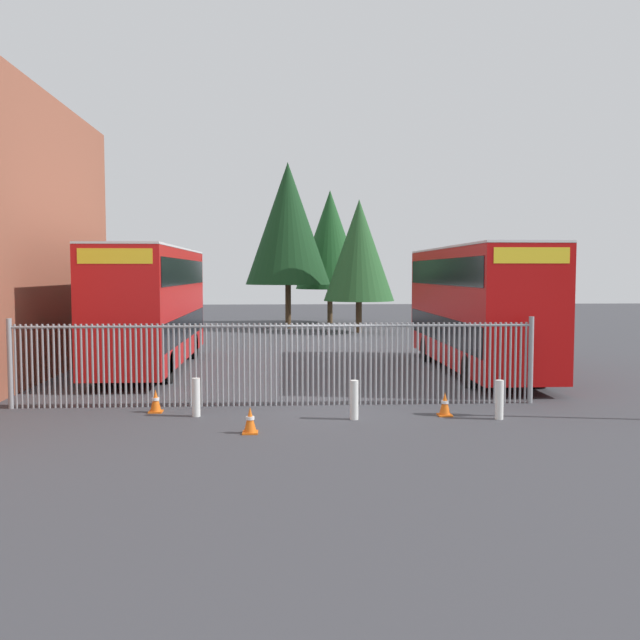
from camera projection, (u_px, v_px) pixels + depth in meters
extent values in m
plane|color=#3D3D42|center=(314.00, 365.00, 26.35)|extent=(100.00, 100.00, 0.00)
cylinder|color=gray|center=(10.00, 367.00, 17.85)|extent=(0.06, 0.06, 2.20)
cylinder|color=gray|center=(16.00, 366.00, 17.85)|extent=(0.06, 0.06, 2.20)
cylinder|color=gray|center=(21.00, 366.00, 17.86)|extent=(0.06, 0.06, 2.20)
cylinder|color=gray|center=(27.00, 366.00, 17.87)|extent=(0.06, 0.06, 2.20)
cylinder|color=gray|center=(32.00, 366.00, 17.88)|extent=(0.06, 0.06, 2.20)
cylinder|color=gray|center=(38.00, 366.00, 17.89)|extent=(0.06, 0.06, 2.20)
cylinder|color=gray|center=(43.00, 366.00, 17.89)|extent=(0.06, 0.06, 2.20)
cylinder|color=gray|center=(49.00, 366.00, 17.90)|extent=(0.06, 0.06, 2.20)
cylinder|color=gray|center=(54.00, 366.00, 17.91)|extent=(0.06, 0.06, 2.20)
cylinder|color=gray|center=(60.00, 366.00, 17.92)|extent=(0.06, 0.06, 2.20)
cylinder|color=gray|center=(65.00, 366.00, 17.92)|extent=(0.06, 0.06, 2.20)
cylinder|color=gray|center=(71.00, 366.00, 17.93)|extent=(0.06, 0.06, 2.20)
cylinder|color=gray|center=(76.00, 366.00, 17.94)|extent=(0.06, 0.06, 2.20)
cylinder|color=gray|center=(82.00, 366.00, 17.95)|extent=(0.06, 0.06, 2.20)
cylinder|color=gray|center=(87.00, 366.00, 17.96)|extent=(0.06, 0.06, 2.20)
cylinder|color=gray|center=(93.00, 366.00, 17.96)|extent=(0.06, 0.06, 2.20)
cylinder|color=gray|center=(98.00, 366.00, 17.97)|extent=(0.06, 0.06, 2.20)
cylinder|color=gray|center=(104.00, 366.00, 17.98)|extent=(0.06, 0.06, 2.20)
cylinder|color=gray|center=(109.00, 366.00, 17.99)|extent=(0.06, 0.06, 2.20)
cylinder|color=gray|center=(115.00, 366.00, 17.99)|extent=(0.06, 0.06, 2.20)
cylinder|color=gray|center=(120.00, 366.00, 18.00)|extent=(0.06, 0.06, 2.20)
cylinder|color=gray|center=(125.00, 366.00, 18.01)|extent=(0.06, 0.06, 2.20)
cylinder|color=gray|center=(131.00, 366.00, 18.02)|extent=(0.06, 0.06, 2.20)
cylinder|color=gray|center=(136.00, 366.00, 18.03)|extent=(0.06, 0.06, 2.20)
cylinder|color=gray|center=(142.00, 366.00, 18.03)|extent=(0.06, 0.06, 2.20)
cylinder|color=gray|center=(147.00, 365.00, 18.04)|extent=(0.06, 0.06, 2.20)
cylinder|color=gray|center=(153.00, 365.00, 18.05)|extent=(0.06, 0.06, 2.20)
cylinder|color=gray|center=(158.00, 365.00, 18.06)|extent=(0.06, 0.06, 2.20)
cylinder|color=gray|center=(163.00, 365.00, 18.06)|extent=(0.06, 0.06, 2.20)
cylinder|color=gray|center=(169.00, 365.00, 18.07)|extent=(0.06, 0.06, 2.20)
cylinder|color=gray|center=(174.00, 365.00, 18.08)|extent=(0.06, 0.06, 2.20)
cylinder|color=gray|center=(180.00, 365.00, 18.09)|extent=(0.06, 0.06, 2.20)
cylinder|color=gray|center=(185.00, 365.00, 18.10)|extent=(0.06, 0.06, 2.20)
cylinder|color=gray|center=(190.00, 365.00, 18.10)|extent=(0.06, 0.06, 2.20)
cylinder|color=gray|center=(196.00, 365.00, 18.11)|extent=(0.06, 0.06, 2.20)
cylinder|color=gray|center=(201.00, 365.00, 18.12)|extent=(0.06, 0.06, 2.20)
cylinder|color=gray|center=(206.00, 365.00, 18.13)|extent=(0.06, 0.06, 2.20)
cylinder|color=gray|center=(212.00, 365.00, 18.13)|extent=(0.06, 0.06, 2.20)
cylinder|color=gray|center=(217.00, 365.00, 18.14)|extent=(0.06, 0.06, 2.20)
cylinder|color=gray|center=(223.00, 365.00, 18.15)|extent=(0.06, 0.06, 2.20)
cylinder|color=gray|center=(228.00, 365.00, 18.16)|extent=(0.06, 0.06, 2.20)
cylinder|color=gray|center=(233.00, 365.00, 18.17)|extent=(0.06, 0.06, 2.20)
cylinder|color=gray|center=(239.00, 365.00, 18.17)|extent=(0.06, 0.06, 2.20)
cylinder|color=gray|center=(244.00, 365.00, 18.18)|extent=(0.06, 0.06, 2.20)
cylinder|color=gray|center=(249.00, 365.00, 18.19)|extent=(0.06, 0.06, 2.20)
cylinder|color=gray|center=(255.00, 365.00, 18.20)|extent=(0.06, 0.06, 2.20)
cylinder|color=gray|center=(260.00, 365.00, 18.20)|extent=(0.06, 0.06, 2.20)
cylinder|color=gray|center=(265.00, 365.00, 18.21)|extent=(0.06, 0.06, 2.20)
cylinder|color=gray|center=(271.00, 365.00, 18.22)|extent=(0.06, 0.06, 2.20)
cylinder|color=gray|center=(276.00, 365.00, 18.23)|extent=(0.06, 0.06, 2.20)
cylinder|color=gray|center=(281.00, 364.00, 18.24)|extent=(0.06, 0.06, 2.20)
cylinder|color=gray|center=(286.00, 364.00, 18.24)|extent=(0.06, 0.06, 2.20)
cylinder|color=gray|center=(292.00, 364.00, 18.25)|extent=(0.06, 0.06, 2.20)
cylinder|color=gray|center=(297.00, 364.00, 18.26)|extent=(0.06, 0.06, 2.20)
cylinder|color=gray|center=(302.00, 364.00, 18.27)|extent=(0.06, 0.06, 2.20)
cylinder|color=gray|center=(308.00, 364.00, 18.28)|extent=(0.06, 0.06, 2.20)
cylinder|color=gray|center=(313.00, 364.00, 18.28)|extent=(0.06, 0.06, 2.20)
cylinder|color=gray|center=(318.00, 364.00, 18.29)|extent=(0.06, 0.06, 2.20)
cylinder|color=gray|center=(323.00, 364.00, 18.30)|extent=(0.06, 0.06, 2.20)
cylinder|color=gray|center=(329.00, 364.00, 18.31)|extent=(0.06, 0.06, 2.20)
cylinder|color=gray|center=(334.00, 364.00, 18.31)|extent=(0.06, 0.06, 2.20)
cylinder|color=gray|center=(339.00, 364.00, 18.32)|extent=(0.06, 0.06, 2.20)
cylinder|color=gray|center=(344.00, 364.00, 18.33)|extent=(0.06, 0.06, 2.20)
cylinder|color=gray|center=(350.00, 364.00, 18.34)|extent=(0.06, 0.06, 2.20)
cylinder|color=gray|center=(355.00, 364.00, 18.35)|extent=(0.06, 0.06, 2.20)
cylinder|color=gray|center=(360.00, 364.00, 18.35)|extent=(0.06, 0.06, 2.20)
cylinder|color=gray|center=(365.00, 364.00, 18.36)|extent=(0.06, 0.06, 2.20)
cylinder|color=gray|center=(371.00, 364.00, 18.37)|extent=(0.06, 0.06, 2.20)
cylinder|color=gray|center=(376.00, 364.00, 18.38)|extent=(0.06, 0.06, 2.20)
cylinder|color=gray|center=(381.00, 364.00, 18.38)|extent=(0.06, 0.06, 2.20)
cylinder|color=gray|center=(386.00, 364.00, 18.39)|extent=(0.06, 0.06, 2.20)
cylinder|color=gray|center=(392.00, 364.00, 18.40)|extent=(0.06, 0.06, 2.20)
cylinder|color=gray|center=(397.00, 364.00, 18.41)|extent=(0.06, 0.06, 2.20)
cylinder|color=gray|center=(402.00, 364.00, 18.42)|extent=(0.06, 0.06, 2.20)
cylinder|color=gray|center=(407.00, 364.00, 18.42)|extent=(0.06, 0.06, 2.20)
cylinder|color=gray|center=(412.00, 364.00, 18.43)|extent=(0.06, 0.06, 2.20)
cylinder|color=gray|center=(418.00, 363.00, 18.44)|extent=(0.06, 0.06, 2.20)
cylinder|color=gray|center=(423.00, 363.00, 18.45)|extent=(0.06, 0.06, 2.20)
cylinder|color=gray|center=(428.00, 363.00, 18.45)|extent=(0.06, 0.06, 2.20)
cylinder|color=gray|center=(433.00, 363.00, 18.46)|extent=(0.06, 0.06, 2.20)
cylinder|color=gray|center=(438.00, 363.00, 18.47)|extent=(0.06, 0.06, 2.20)
cylinder|color=gray|center=(443.00, 363.00, 18.48)|extent=(0.06, 0.06, 2.20)
cylinder|color=gray|center=(449.00, 363.00, 18.49)|extent=(0.06, 0.06, 2.20)
cylinder|color=gray|center=(454.00, 363.00, 18.49)|extent=(0.06, 0.06, 2.20)
cylinder|color=gray|center=(459.00, 363.00, 18.50)|extent=(0.06, 0.06, 2.20)
cylinder|color=gray|center=(464.00, 363.00, 18.51)|extent=(0.06, 0.06, 2.20)
cylinder|color=gray|center=(469.00, 363.00, 18.52)|extent=(0.06, 0.06, 2.20)
cylinder|color=gray|center=(474.00, 363.00, 18.52)|extent=(0.06, 0.06, 2.20)
cylinder|color=gray|center=(479.00, 363.00, 18.53)|extent=(0.06, 0.06, 2.20)
cylinder|color=gray|center=(485.00, 363.00, 18.54)|extent=(0.06, 0.06, 2.20)
cylinder|color=gray|center=(490.00, 363.00, 18.55)|extent=(0.06, 0.06, 2.20)
cylinder|color=gray|center=(495.00, 363.00, 18.56)|extent=(0.06, 0.06, 2.20)
cylinder|color=gray|center=(500.00, 363.00, 18.56)|extent=(0.06, 0.06, 2.20)
cylinder|color=gray|center=(505.00, 363.00, 18.57)|extent=(0.06, 0.06, 2.20)
cylinder|color=gray|center=(510.00, 363.00, 18.58)|extent=(0.06, 0.06, 2.20)
cylinder|color=gray|center=(515.00, 363.00, 18.59)|extent=(0.06, 0.06, 2.20)
cylinder|color=gray|center=(520.00, 363.00, 18.59)|extent=(0.06, 0.06, 2.20)
cylinder|color=gray|center=(526.00, 363.00, 18.60)|extent=(0.06, 0.06, 2.20)
cylinder|color=gray|center=(531.00, 363.00, 18.61)|extent=(0.06, 0.06, 2.20)
cylinder|color=gray|center=(276.00, 326.00, 18.16)|extent=(13.75, 0.07, 0.07)
cylinder|color=gray|center=(10.00, 364.00, 17.84)|extent=(0.14, 0.14, 2.35)
cylinder|color=gray|center=(531.00, 360.00, 18.61)|extent=(0.14, 0.14, 2.35)
cube|color=red|center=(151.00, 305.00, 25.12)|extent=(2.50, 10.80, 4.00)
cube|color=black|center=(152.00, 327.00, 25.17)|extent=(2.54, 10.37, 0.90)
cube|color=black|center=(151.00, 272.00, 25.03)|extent=(2.54, 10.37, 0.90)
cube|color=yellow|center=(115.00, 256.00, 19.67)|extent=(2.12, 0.12, 0.44)
cube|color=silver|center=(151.00, 249.00, 24.98)|extent=(2.50, 10.80, 0.08)
cylinder|color=black|center=(98.00, 368.00, 21.85)|extent=(0.30, 1.04, 1.04)
cylinder|color=black|center=(168.00, 367.00, 21.97)|extent=(0.30, 1.04, 1.04)
cylinder|color=black|center=(139.00, 346.00, 28.14)|extent=(0.30, 1.04, 1.04)
cylinder|color=black|center=(193.00, 346.00, 28.26)|extent=(0.30, 1.04, 1.04)
cube|color=#B70C0C|center=(476.00, 306.00, 24.35)|extent=(2.50, 10.80, 4.00)
cube|color=black|center=(475.00, 328.00, 24.41)|extent=(2.54, 10.37, 0.90)
cube|color=black|center=(476.00, 272.00, 24.27)|extent=(2.54, 10.37, 0.90)
cube|color=yellow|center=(531.00, 255.00, 18.91)|extent=(2.12, 0.12, 0.44)
cube|color=silver|center=(476.00, 248.00, 24.21)|extent=(2.50, 10.80, 0.08)
cylinder|color=black|center=(470.00, 371.00, 21.08)|extent=(0.30, 1.04, 1.04)
cylinder|color=black|center=(540.00, 370.00, 21.20)|extent=(0.30, 1.04, 1.04)
cylinder|color=black|center=(427.00, 348.00, 27.37)|extent=(0.30, 1.04, 1.04)
cylinder|color=black|center=(481.00, 348.00, 27.50)|extent=(0.30, 1.04, 1.04)
cylinder|color=silver|center=(196.00, 397.00, 16.90)|extent=(0.20, 0.20, 0.95)
cylinder|color=silver|center=(354.00, 400.00, 16.55)|extent=(0.20, 0.20, 0.95)
cylinder|color=silver|center=(499.00, 400.00, 16.58)|extent=(0.20, 0.20, 0.95)
cube|color=orange|center=(156.00, 412.00, 17.42)|extent=(0.34, 0.34, 0.04)
cone|color=orange|center=(156.00, 400.00, 17.40)|extent=(0.28, 0.28, 0.55)
cylinder|color=white|center=(156.00, 399.00, 17.39)|extent=(0.19, 0.19, 0.07)
cube|color=orange|center=(250.00, 432.00, 15.15)|extent=(0.34, 0.34, 0.04)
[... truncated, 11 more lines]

